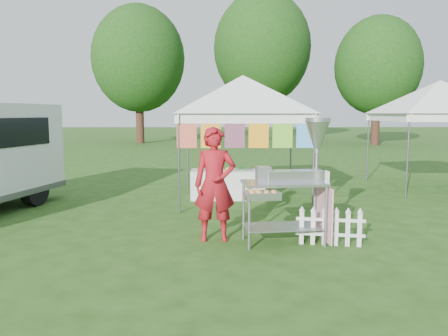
{
  "coord_description": "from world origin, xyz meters",
  "views": [
    {
      "loc": [
        -0.64,
        -7.02,
        2.1
      ],
      "look_at": [
        -0.49,
        0.95,
        1.1
      ],
      "focal_mm": 35.0,
      "sensor_mm": 36.0,
      "label": 1
    }
  ],
  "objects": [
    {
      "name": "ground",
      "position": [
        0.0,
        0.0,
        0.0
      ],
      "size": [
        120.0,
        120.0,
        0.0
      ],
      "primitive_type": "plane",
      "color": "#244513",
      "rests_on": "ground"
    },
    {
      "name": "canopy_main",
      "position": [
        0.0,
        3.49,
        2.99
      ],
      "size": [
        4.24,
        4.24,
        3.45
      ],
      "color": "#59595E",
      "rests_on": "ground"
    },
    {
      "name": "canopy_right",
      "position": [
        5.5,
        5.0,
        2.99
      ],
      "size": [
        4.24,
        4.24,
        3.45
      ],
      "color": "#59595E",
      "rests_on": "ground"
    },
    {
      "name": "tree_left",
      "position": [
        -6.0,
        24.0,
        5.83
      ],
      "size": [
        6.4,
        6.4,
        9.53
      ],
      "color": "#331C12",
      "rests_on": "ground"
    },
    {
      "name": "tree_mid",
      "position": [
        3.0,
        28.0,
        7.14
      ],
      "size": [
        7.6,
        7.6,
        11.52
      ],
      "color": "#331C12",
      "rests_on": "ground"
    },
    {
      "name": "tree_right",
      "position": [
        10.0,
        22.0,
        5.18
      ],
      "size": [
        5.6,
        5.6,
        8.42
      ],
      "color": "#331C12",
      "rests_on": "ground"
    },
    {
      "name": "donut_cart",
      "position": [
        0.66,
        -0.12,
        1.2
      ],
      "size": [
        1.46,
        1.12,
        2.03
      ],
      "rotation": [
        0.0,
        0.0,
        0.09
      ],
      "color": "gray",
      "rests_on": "ground"
    },
    {
      "name": "vendor",
      "position": [
        -0.66,
        0.06,
        0.94
      ],
      "size": [
        0.71,
        0.49,
        1.88
      ],
      "primitive_type": "imported",
      "rotation": [
        0.0,
        0.0,
        0.05
      ],
      "color": "maroon",
      "rests_on": "ground"
    },
    {
      "name": "picket_fence",
      "position": [
        1.18,
        -0.28,
        0.29
      ],
      "size": [
        1.07,
        0.23,
        0.56
      ],
      "rotation": [
        0.0,
        0.0,
        -0.19
      ],
      "color": "silver",
      "rests_on": "ground"
    },
    {
      "name": "display_table",
      "position": [
        -0.36,
        3.65,
        0.35
      ],
      "size": [
        1.8,
        0.7,
        0.71
      ],
      "primitive_type": "cube",
      "color": "white",
      "rests_on": "ground"
    }
  ]
}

